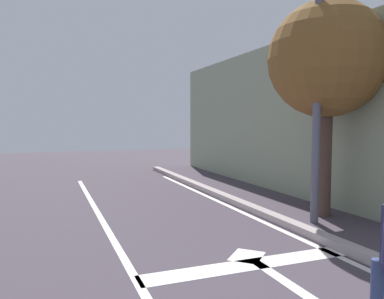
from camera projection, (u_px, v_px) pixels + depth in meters
stop_bar at (248, 265)px, 5.25m from camera, size 3.14×0.40×0.01m
lane_arrow_stem at (280, 278)px, 4.80m from camera, size 0.16×1.40×0.01m
lane_arrow_head at (247, 256)px, 5.59m from camera, size 0.71×0.71×0.01m
traffic_signal_mast at (270, 8)px, 6.81m from camera, size 5.11×0.34×5.97m
roadside_tree at (326, 61)px, 7.83m from camera, size 2.43×2.43×4.52m
building_block at (377, 119)px, 13.48m from camera, size 9.85×11.77×4.26m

